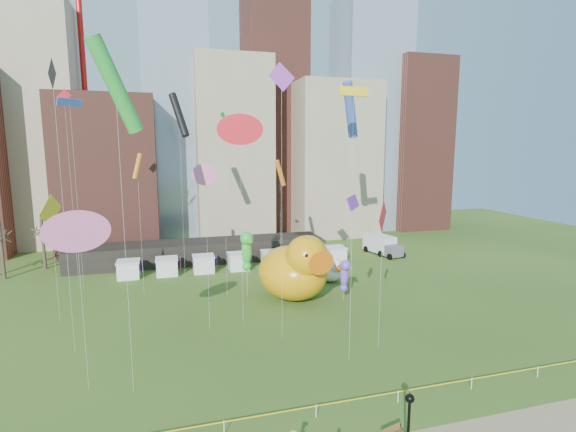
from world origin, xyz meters
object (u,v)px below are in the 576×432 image
object	(u,v)px
seahorse_green	(247,248)
box_truck	(382,245)
seahorse_purple	(345,273)
lamppost	(409,424)
small_duck	(330,270)
big_duck	(295,269)

from	to	relation	value
seahorse_green	box_truck	world-z (taller)	seahorse_green
seahorse_purple	box_truck	size ratio (longest dim) A/B	0.63
seahorse_purple	lamppost	distance (m)	26.76
small_duck	box_truck	world-z (taller)	small_duck
lamppost	box_truck	world-z (taller)	lamppost
big_duck	seahorse_green	xyz separation A→B (m)	(-5.06, 3.08, 2.12)
seahorse_green	lamppost	distance (m)	30.91
lamppost	big_duck	bearing A→B (deg)	85.53
big_duck	small_duck	size ratio (longest dim) A/B	2.42
big_duck	lamppost	xyz separation A→B (m)	(-2.15, -27.56, -0.75)
box_truck	seahorse_green	bearing A→B (deg)	-162.75
small_duck	seahorse_purple	world-z (taller)	seahorse_purple
seahorse_green	big_duck	bearing A→B (deg)	-38.89
small_duck	seahorse_green	world-z (taller)	seahorse_green
small_duck	seahorse_green	distance (m)	12.46
seahorse_green	lamppost	world-z (taller)	seahorse_green
small_duck	seahorse_green	xyz separation A→B (m)	(-11.48, -2.29, 4.27)
seahorse_purple	lamppost	size ratio (longest dim) A/B	1.02
seahorse_green	seahorse_purple	distance (m)	11.74
seahorse_purple	box_truck	xyz separation A→B (m)	(14.83, 18.79, -1.68)
big_duck	seahorse_green	world-z (taller)	big_duck
small_duck	box_truck	distance (m)	17.93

